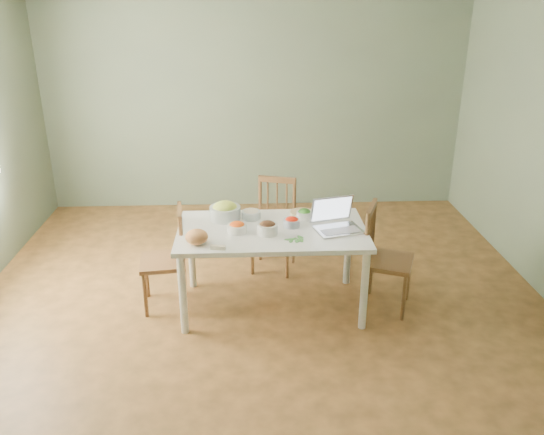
{
  "coord_description": "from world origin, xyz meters",
  "views": [
    {
      "loc": [
        -0.09,
        -4.08,
        2.5
      ],
      "look_at": [
        0.09,
        0.02,
        0.82
      ],
      "focal_mm": 36.31,
      "sensor_mm": 36.0,
      "label": 1
    }
  ],
  "objects_px": {
    "laptop": "(339,217)",
    "bread_boule": "(197,237)",
    "bowl_squash": "(225,211)",
    "chair_far": "(273,227)",
    "chair_left": "(163,259)",
    "dining_table": "(272,268)",
    "chair_right": "(389,259)"
  },
  "relations": [
    {
      "from": "bread_boule",
      "to": "laptop",
      "type": "xyz_separation_m",
      "value": [
        1.12,
        0.2,
        0.07
      ]
    },
    {
      "from": "chair_right",
      "to": "bread_boule",
      "type": "height_order",
      "value": "chair_right"
    },
    {
      "from": "chair_far",
      "to": "chair_left",
      "type": "xyz_separation_m",
      "value": [
        -0.96,
        -0.63,
        -0.0
      ]
    },
    {
      "from": "chair_far",
      "to": "bowl_squash",
      "type": "distance_m",
      "value": 0.72
    },
    {
      "from": "chair_left",
      "to": "bowl_squash",
      "type": "relative_size",
      "value": 3.36
    },
    {
      "from": "dining_table",
      "to": "bread_boule",
      "type": "xyz_separation_m",
      "value": [
        -0.59,
        -0.26,
        0.42
      ]
    },
    {
      "from": "bowl_squash",
      "to": "bread_boule",
      "type": "bearing_deg",
      "value": -112.34
    },
    {
      "from": "dining_table",
      "to": "laptop",
      "type": "xyz_separation_m",
      "value": [
        0.54,
        -0.06,
        0.48
      ]
    },
    {
      "from": "bowl_squash",
      "to": "chair_far",
      "type": "bearing_deg",
      "value": 46.88
    },
    {
      "from": "dining_table",
      "to": "chair_far",
      "type": "distance_m",
      "value": 0.69
    },
    {
      "from": "chair_left",
      "to": "bread_boule",
      "type": "xyz_separation_m",
      "value": [
        0.33,
        -0.31,
        0.34
      ]
    },
    {
      "from": "chair_left",
      "to": "dining_table",
      "type": "bearing_deg",
      "value": 79.3
    },
    {
      "from": "chair_left",
      "to": "laptop",
      "type": "xyz_separation_m",
      "value": [
        1.45,
        -0.12,
        0.4
      ]
    },
    {
      "from": "chair_right",
      "to": "chair_far",
      "type": "bearing_deg",
      "value": 72.86
    },
    {
      "from": "chair_left",
      "to": "bread_boule",
      "type": "distance_m",
      "value": 0.56
    },
    {
      "from": "dining_table",
      "to": "chair_far",
      "type": "height_order",
      "value": "chair_far"
    },
    {
      "from": "chair_left",
      "to": "bowl_squash",
      "type": "xyz_separation_m",
      "value": [
        0.53,
        0.17,
        0.36
      ]
    },
    {
      "from": "dining_table",
      "to": "chair_right",
      "type": "bearing_deg",
      "value": -3.19
    },
    {
      "from": "bowl_squash",
      "to": "laptop",
      "type": "height_order",
      "value": "laptop"
    },
    {
      "from": "chair_right",
      "to": "laptop",
      "type": "relative_size",
      "value": 2.51
    },
    {
      "from": "chair_far",
      "to": "bread_boule",
      "type": "distance_m",
      "value": 1.18
    },
    {
      "from": "chair_left",
      "to": "laptop",
      "type": "bearing_deg",
      "value": 78.08
    },
    {
      "from": "dining_table",
      "to": "laptop",
      "type": "height_order",
      "value": "laptop"
    },
    {
      "from": "chair_right",
      "to": "bowl_squash",
      "type": "distance_m",
      "value": 1.43
    },
    {
      "from": "chair_left",
      "to": "bowl_squash",
      "type": "distance_m",
      "value": 0.66
    },
    {
      "from": "chair_far",
      "to": "bowl_squash",
      "type": "bearing_deg",
      "value": -117.57
    },
    {
      "from": "chair_far",
      "to": "laptop",
      "type": "relative_size",
      "value": 2.46
    },
    {
      "from": "dining_table",
      "to": "laptop",
      "type": "relative_size",
      "value": 4.26
    },
    {
      "from": "dining_table",
      "to": "chair_left",
      "type": "distance_m",
      "value": 0.92
    },
    {
      "from": "chair_far",
      "to": "chair_left",
      "type": "bearing_deg",
      "value": -130.96
    },
    {
      "from": "laptop",
      "to": "bread_boule",
      "type": "bearing_deg",
      "value": 175.15
    },
    {
      "from": "laptop",
      "to": "chair_far",
      "type": "bearing_deg",
      "value": 108.69
    }
  ]
}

